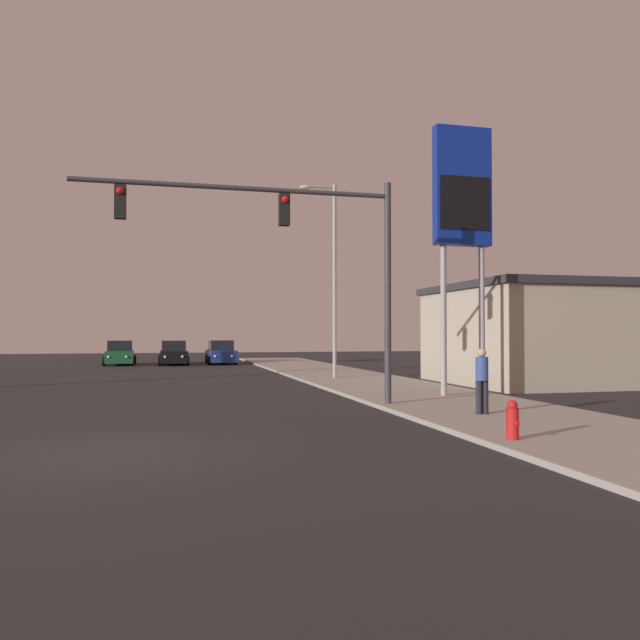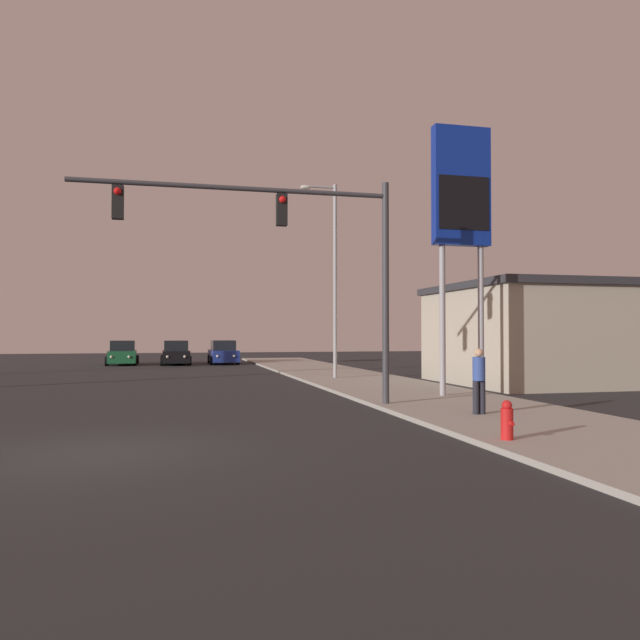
# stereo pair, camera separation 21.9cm
# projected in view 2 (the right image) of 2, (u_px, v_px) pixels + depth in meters

# --- Properties ---
(ground_plane) EXTENTS (120.00, 120.00, 0.00)m
(ground_plane) POSITION_uv_depth(u_px,v_px,m) (99.00, 453.00, 11.25)
(ground_plane) COLOR #28282B
(sidewalk_right) EXTENTS (5.00, 60.00, 0.12)m
(sidewalk_right) POSITION_uv_depth(u_px,v_px,m) (398.00, 390.00, 23.19)
(sidewalk_right) COLOR #9E998E
(sidewalk_right) RESTS_ON ground
(building_gas_station) EXTENTS (10.30, 8.30, 4.30)m
(building_gas_station) POSITION_uv_depth(u_px,v_px,m) (564.00, 334.00, 27.29)
(building_gas_station) COLOR #B2A893
(building_gas_station) RESTS_ON ground
(car_green) EXTENTS (2.04, 4.34, 1.68)m
(car_green) POSITION_uv_depth(u_px,v_px,m) (123.00, 354.00, 43.09)
(car_green) COLOR #195933
(car_green) RESTS_ON ground
(car_black) EXTENTS (2.04, 4.32, 1.68)m
(car_black) POSITION_uv_depth(u_px,v_px,m) (176.00, 354.00, 43.30)
(car_black) COLOR black
(car_black) RESTS_ON ground
(car_blue) EXTENTS (2.04, 4.34, 1.68)m
(car_blue) POSITION_uv_depth(u_px,v_px,m) (223.00, 353.00, 44.38)
(car_blue) COLOR navy
(car_blue) RESTS_ON ground
(traffic_light_mast) EXTENTS (8.97, 0.36, 6.50)m
(traffic_light_mast) POSITION_uv_depth(u_px,v_px,m) (297.00, 241.00, 17.72)
(traffic_light_mast) COLOR #38383D
(traffic_light_mast) RESTS_ON sidewalk_right
(street_lamp) EXTENTS (1.74, 0.24, 9.00)m
(street_lamp) POSITION_uv_depth(u_px,v_px,m) (332.00, 270.00, 28.95)
(street_lamp) COLOR #99999E
(street_lamp) RESTS_ON sidewalk_right
(gas_station_sign) EXTENTS (2.00, 0.42, 9.00)m
(gas_station_sign) POSITION_uv_depth(u_px,v_px,m) (461.00, 201.00, 20.92)
(gas_station_sign) COLOR #99999E
(gas_station_sign) RESTS_ON sidewalk_right
(fire_hydrant) EXTENTS (0.24, 0.34, 0.76)m
(fire_hydrant) POSITION_uv_depth(u_px,v_px,m) (507.00, 421.00, 12.03)
(fire_hydrant) COLOR red
(fire_hydrant) RESTS_ON sidewalk_right
(pedestrian_on_sidewalk) EXTENTS (0.34, 0.32, 1.67)m
(pedestrian_on_sidewalk) POSITION_uv_depth(u_px,v_px,m) (479.00, 378.00, 15.85)
(pedestrian_on_sidewalk) COLOR #23232D
(pedestrian_on_sidewalk) RESTS_ON sidewalk_right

